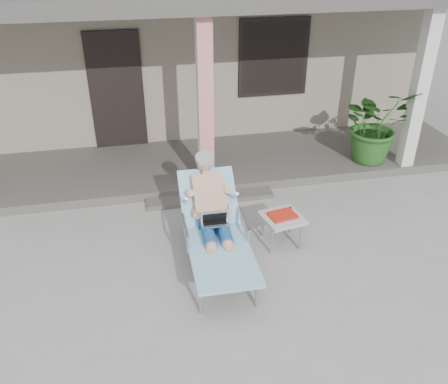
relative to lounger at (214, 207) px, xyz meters
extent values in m
plane|color=#9E9E99|center=(0.21, -0.37, -0.79)|extent=(60.00, 60.00, 0.00)
cube|color=gray|center=(0.21, 6.13, 0.71)|extent=(10.00, 5.00, 3.00)
cube|color=black|center=(-1.09, 3.60, 0.41)|extent=(0.95, 0.06, 2.10)
cube|color=black|center=(1.81, 3.60, 0.86)|extent=(1.20, 0.06, 1.30)
cube|color=black|center=(1.81, 3.60, 0.86)|extent=(1.32, 0.05, 1.42)
cube|color=#605B56|center=(0.21, 2.63, -0.71)|extent=(10.00, 2.00, 0.15)
cube|color=red|center=(0.21, 1.78, 0.67)|extent=(0.22, 0.22, 2.61)
cube|color=silver|center=(3.71, 1.78, 0.67)|extent=(0.22, 0.22, 2.61)
cube|color=#605B56|center=(0.21, 1.48, -0.75)|extent=(2.00, 0.30, 0.07)
cylinder|color=#B7B7BC|center=(-0.33, -0.96, -0.60)|extent=(0.04, 0.04, 0.38)
cylinder|color=#B7B7BC|center=(0.31, -0.97, -0.60)|extent=(0.04, 0.04, 0.38)
cylinder|color=#B7B7BC|center=(-0.32, 0.34, -0.60)|extent=(0.04, 0.04, 0.38)
cylinder|color=#B7B7BC|center=(0.32, 0.34, -0.60)|extent=(0.04, 0.04, 0.38)
cube|color=#B7B7BC|center=(-0.01, -0.49, -0.39)|extent=(0.66, 1.26, 0.03)
cube|color=#96E8E8|center=(-0.01, -0.49, -0.37)|extent=(0.76, 1.30, 0.04)
cube|color=#B7B7BC|center=(0.01, 0.43, -0.15)|extent=(0.65, 0.60, 0.51)
cube|color=#96E8E8|center=(0.01, 0.43, -0.12)|extent=(0.75, 0.68, 0.57)
cylinder|color=#979799|center=(0.01, 0.72, 0.34)|extent=(0.25, 0.26, 0.13)
cube|color=silver|center=(0.00, -0.04, -0.19)|extent=(0.34, 0.24, 0.24)
cube|color=beige|center=(0.96, 0.17, -0.38)|extent=(0.60, 0.60, 0.04)
cylinder|color=#B7B7BC|center=(0.75, -0.04, -0.60)|extent=(0.04, 0.04, 0.38)
cylinder|color=#B7B7BC|center=(1.16, -0.04, -0.60)|extent=(0.04, 0.04, 0.38)
cylinder|color=#B7B7BC|center=(0.75, 0.37, -0.60)|extent=(0.04, 0.04, 0.38)
cylinder|color=#B7B7BC|center=(1.16, 0.37, -0.60)|extent=(0.04, 0.04, 0.38)
cube|color=red|center=(0.96, 0.17, -0.35)|extent=(0.40, 0.33, 0.03)
cube|color=black|center=(0.96, 0.30, -0.35)|extent=(0.35, 0.09, 0.04)
imported|color=#26591E|center=(3.21, 2.07, 0.02)|extent=(1.23, 1.08, 1.32)
camera|label=1|loc=(-0.88, -4.88, 3.03)|focal=38.00mm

